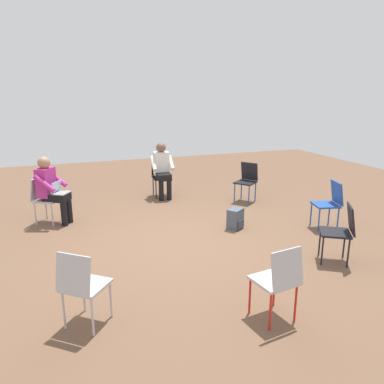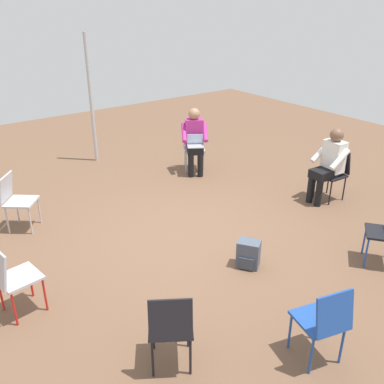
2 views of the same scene
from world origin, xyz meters
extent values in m
plane|color=brown|center=(0.00, 0.00, 0.00)|extent=(15.39, 15.39, 0.00)
cube|color=black|center=(1.42, 1.79, 0.43)|extent=(0.55, 0.55, 0.03)
cylinder|color=black|center=(1.47, 1.56, 0.21)|extent=(0.02, 0.02, 0.42)
cylinder|color=black|center=(1.18, 1.74, 0.21)|extent=(0.02, 0.02, 0.42)
cylinder|color=black|center=(1.65, 1.84, 0.21)|extent=(0.02, 0.02, 0.42)
cylinder|color=black|center=(1.37, 2.02, 0.21)|extent=(0.02, 0.02, 0.42)
cube|color=black|center=(1.52, 1.95, 0.65)|extent=(0.37, 0.28, 0.40)
cube|color=black|center=(-2.73, 0.43, 0.43)|extent=(0.43, 0.43, 0.03)
cylinder|color=black|center=(-2.55, 0.59, 0.21)|extent=(0.02, 0.02, 0.42)
cylinder|color=black|center=(-2.57, 0.25, 0.21)|extent=(0.02, 0.02, 0.42)
cylinder|color=black|center=(-2.89, 0.61, 0.21)|extent=(0.02, 0.02, 0.42)
cylinder|color=black|center=(-2.91, 0.27, 0.21)|extent=(0.02, 0.02, 0.42)
cube|color=black|center=(-2.92, 0.44, 0.65)|extent=(0.12, 0.39, 0.40)
cube|color=#B7B7BC|center=(1.73, -1.63, 0.43)|extent=(0.56, 0.56, 0.03)
cylinder|color=#B7B7BC|center=(1.49, -1.65, 0.21)|extent=(0.02, 0.02, 0.42)
cylinder|color=#B7B7BC|center=(1.71, -1.39, 0.21)|extent=(0.02, 0.02, 0.42)
cylinder|color=#B7B7BC|center=(1.76, -1.87, 0.21)|extent=(0.02, 0.02, 0.42)
cylinder|color=#B7B7BC|center=(1.97, -1.61, 0.21)|extent=(0.02, 0.02, 0.42)
cube|color=#B7B7BC|center=(1.88, -1.75, 0.65)|extent=(0.31, 0.35, 0.40)
cube|color=black|center=(-1.66, 2.01, 0.43)|extent=(0.56, 0.56, 0.03)
cylinder|color=#1E4799|center=(-1.42, 1.98, 0.21)|extent=(0.02, 0.02, 0.42)
cylinder|color=#1E4799|center=(-1.70, 1.78, 0.21)|extent=(0.02, 0.02, 0.42)
cube|color=#B7B7BC|center=(2.31, 0.23, 0.43)|extent=(0.45, 0.45, 0.03)
cylinder|color=red|center=(2.16, 0.04, 0.21)|extent=(0.02, 0.02, 0.42)
cylinder|color=red|center=(2.12, 0.38, 0.21)|extent=(0.02, 0.02, 0.42)
cylinder|color=red|center=(2.50, 0.09, 0.21)|extent=(0.02, 0.02, 0.42)
cylinder|color=red|center=(2.45, 0.42, 0.21)|extent=(0.02, 0.02, 0.42)
cube|color=#1E4799|center=(0.28, 2.55, 0.43)|extent=(0.49, 0.49, 0.03)
cylinder|color=#1E4799|center=(0.40, 2.34, 0.21)|extent=(0.02, 0.02, 0.42)
cylinder|color=#1E4799|center=(0.07, 2.43, 0.21)|extent=(0.02, 0.02, 0.42)
cylinder|color=#1E4799|center=(0.49, 2.67, 0.21)|extent=(0.02, 0.02, 0.42)
cylinder|color=#1E4799|center=(0.16, 2.76, 0.21)|extent=(0.02, 0.02, 0.42)
cube|color=#1E4799|center=(0.33, 2.73, 0.65)|extent=(0.39, 0.19, 0.40)
cube|color=#B7B7BC|center=(-1.70, -2.01, 0.43)|extent=(0.55, 0.55, 0.03)
cylinder|color=#B7B7BC|center=(-1.76, -1.78, 0.21)|extent=(0.02, 0.02, 0.42)
cylinder|color=#B7B7BC|center=(-1.47, -1.96, 0.21)|extent=(0.02, 0.02, 0.42)
cylinder|color=#B7B7BC|center=(-1.94, -2.07, 0.21)|extent=(0.02, 0.02, 0.42)
cylinder|color=#B7B7BC|center=(-1.65, -2.25, 0.21)|extent=(0.02, 0.02, 0.42)
cube|color=#B7B7BC|center=(-1.80, -2.17, 0.65)|extent=(0.37, 0.28, 0.40)
cylinder|color=black|center=(-1.59, -1.66, 0.23)|extent=(0.11, 0.11, 0.45)
cylinder|color=black|center=(-1.44, -1.76, 0.23)|extent=(0.11, 0.11, 0.45)
cube|color=black|center=(-1.60, -1.85, 0.51)|extent=(0.48, 0.52, 0.14)
cube|color=#B22D84|center=(-1.70, -2.01, 0.77)|extent=(0.40, 0.37, 0.52)
sphere|color=#A87A5B|center=(-1.70, -2.01, 1.13)|extent=(0.22, 0.22, 0.22)
cylinder|color=#B22D84|center=(-1.82, -1.82, 0.80)|extent=(0.29, 0.38, 0.31)
cylinder|color=#B22D84|center=(-1.48, -2.03, 0.80)|extent=(0.29, 0.38, 0.31)
cube|color=#9EA0A5|center=(-1.54, -1.76, 0.59)|extent=(0.37, 0.35, 0.02)
cube|color=#B2D1F2|center=(-1.60, -1.85, 0.70)|extent=(0.28, 0.20, 0.20)
cylinder|color=black|center=(-2.37, 0.50, 0.23)|extent=(0.11, 0.11, 0.45)
cylinder|color=black|center=(-2.38, 0.32, 0.23)|extent=(0.11, 0.11, 0.45)
cube|color=black|center=(-2.54, 0.42, 0.51)|extent=(0.44, 0.33, 0.14)
cube|color=silver|center=(-2.73, 0.43, 0.77)|extent=(0.24, 0.35, 0.52)
sphere|color=brown|center=(-2.73, 0.43, 1.13)|extent=(0.22, 0.22, 0.22)
cylinder|color=silver|center=(-2.62, 0.62, 0.80)|extent=(0.40, 0.12, 0.31)
cylinder|color=silver|center=(-2.64, 0.22, 0.80)|extent=(0.40, 0.12, 0.31)
cube|color=#475160|center=(-0.25, 1.07, 0.18)|extent=(0.32, 0.34, 0.36)
cube|color=#39414D|center=(-0.25, 1.07, 0.10)|extent=(0.32, 0.30, 0.16)
cylinder|color=#B2B2B7|center=(-0.38, -3.67, 1.28)|extent=(0.07, 0.07, 2.55)
camera|label=1|loc=(5.34, -1.80, 2.37)|focal=35.00mm
camera|label=2|loc=(3.07, 4.34, 3.16)|focal=40.00mm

